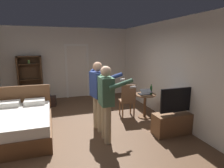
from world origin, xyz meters
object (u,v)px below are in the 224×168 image
Objects in this scene: person_blue_shirt at (107,99)px; suitcase_dark at (42,100)px; tv_flatscreen at (177,120)px; bottle_on_table at (151,90)px; suitcase_small at (48,101)px; bed at (20,124)px; bookshelf at (31,77)px; laptop at (145,93)px; wooden_chair at (128,99)px; person_striped_shirt at (98,91)px; side_table at (145,102)px.

person_blue_shirt is 2.65× the size of suitcase_dark.
tv_flatscreen reaches higher than bottle_on_table.
bed is at bearing -98.79° from suitcase_small.
laptop is at bearing -41.06° from bookshelf.
wooden_chair is 2.89m from suitcase_small.
bottle_on_table is 0.47× the size of suitcase_dark.
bottle_on_table is 0.72m from wooden_chair.
laptop is 1.49m from person_striped_shirt.
side_table is 0.50m from wooden_chair.
suitcase_small is (-1.25, 2.95, -0.79)m from person_blue_shirt.
bookshelf is 3.59m from person_striped_shirt.
suitcase_small is (-2.66, 2.04, -0.59)m from laptop.
tv_flatscreen is 1.83m from person_blue_shirt.
bottle_on_table is at bearing -29.74° from side_table.
person_blue_shirt is at bearing -146.97° from laptop.
suitcase_small is (-1.22, 2.35, -0.83)m from person_striped_shirt.
side_table reaches higher than suitcase_dark.
person_blue_shirt is 0.60m from person_striped_shirt.
suitcase_dark is 1.20× the size of suitcase_small.
wooden_chair is 1.90× the size of suitcase_small.
laptop is (3.22, -2.81, -0.17)m from bookshelf.
wooden_chair is (-0.60, 0.26, -0.28)m from bottle_on_table.
suitcase_dark is at bearing 80.90° from bed.
bottle_on_table is at bearing -29.42° from suitcase_small.
bed is 2.85m from wooden_chair.
person_blue_shirt is at bearing 174.41° from tv_flatscreen.
tv_flatscreen is 0.72× the size of person_blue_shirt.
laptop reaches higher than suitcase_small.
bottle_on_table is 3.57m from suitcase_small.
wooden_chair is 1.22m from person_striped_shirt.
bed reaches higher than side_table.
suitcase_dark is (-2.44, 2.05, -0.37)m from wooden_chair.
laptop is 0.56× the size of suitcase_dark.
bookshelf reaches higher than bottle_on_table.
tv_flatscreen is 1.17m from bottle_on_table.
tv_flatscreen is 1.70× the size of side_table.
bottle_on_table is (3.42, 0.05, 0.52)m from bed.
side_table is at bearing -40.76° from suitcase_dark.
person_blue_shirt is (-1.58, -0.88, 0.13)m from bottle_on_table.
suitcase_dark is at bearing 139.96° from wooden_chair.
wooden_chair is 1.58× the size of suitcase_dark.
person_blue_shirt reaches higher than tv_flatscreen.
wooden_chair is 3.21m from suitcase_dark.
bookshelf reaches higher than tv_flatscreen.
person_blue_shirt is (-0.98, -1.14, 0.41)m from wooden_chair.
person_striped_shirt is (-1.61, -0.28, 0.17)m from bottle_on_table.
bookshelf is 0.98m from suitcase_dark.
bottle_on_table is (0.17, -0.04, 0.07)m from laptop.
person_striped_shirt is (1.82, -0.22, 0.69)m from bed.
tv_flatscreen is at bearing -49.83° from suitcase_dark.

